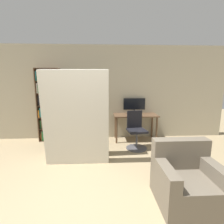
{
  "coord_description": "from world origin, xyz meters",
  "views": [
    {
      "loc": [
        0.33,
        -1.93,
        1.74
      ],
      "look_at": [
        0.53,
        1.75,
        1.05
      ],
      "focal_mm": 28.0,
      "sensor_mm": 36.0,
      "label": 1
    }
  ],
  "objects_px": {
    "monitor": "(134,105)",
    "office_chair": "(136,133)",
    "bookshelf": "(47,106)",
    "armchair": "(186,180)",
    "mattress_near": "(77,119)",
    "mattress_far": "(79,115)"
  },
  "relations": [
    {
      "from": "mattress_near",
      "to": "bookshelf",
      "type": "bearing_deg",
      "value": 124.35
    },
    {
      "from": "monitor",
      "to": "mattress_near",
      "type": "bearing_deg",
      "value": -132.88
    },
    {
      "from": "monitor",
      "to": "mattress_far",
      "type": "xyz_separation_m",
      "value": [
        -1.45,
        -1.2,
        -0.05
      ]
    },
    {
      "from": "mattress_far",
      "to": "office_chair",
      "type": "bearing_deg",
      "value": 16.51
    },
    {
      "from": "bookshelf",
      "to": "mattress_near",
      "type": "height_order",
      "value": "bookshelf"
    },
    {
      "from": "office_chair",
      "to": "mattress_near",
      "type": "relative_size",
      "value": 0.49
    },
    {
      "from": "bookshelf",
      "to": "mattress_far",
      "type": "distance_m",
      "value": 1.57
    },
    {
      "from": "mattress_near",
      "to": "mattress_far",
      "type": "relative_size",
      "value": 1.0
    },
    {
      "from": "bookshelf",
      "to": "mattress_near",
      "type": "relative_size",
      "value": 1.06
    },
    {
      "from": "monitor",
      "to": "armchair",
      "type": "relative_size",
      "value": 0.75
    },
    {
      "from": "armchair",
      "to": "mattress_far",
      "type": "bearing_deg",
      "value": 137.02
    },
    {
      "from": "monitor",
      "to": "mattress_near",
      "type": "distance_m",
      "value": 2.13
    },
    {
      "from": "armchair",
      "to": "office_chair",
      "type": "bearing_deg",
      "value": 99.78
    },
    {
      "from": "bookshelf",
      "to": "mattress_far",
      "type": "relative_size",
      "value": 1.06
    },
    {
      "from": "mattress_far",
      "to": "armchair",
      "type": "relative_size",
      "value": 2.27
    },
    {
      "from": "armchair",
      "to": "monitor",
      "type": "bearing_deg",
      "value": 95.35
    },
    {
      "from": "monitor",
      "to": "office_chair",
      "type": "distance_m",
      "value": 1.01
    },
    {
      "from": "monitor",
      "to": "bookshelf",
      "type": "distance_m",
      "value": 2.5
    },
    {
      "from": "monitor",
      "to": "bookshelf",
      "type": "xyz_separation_m",
      "value": [
        -2.5,
        -0.03,
        -0.02
      ]
    },
    {
      "from": "bookshelf",
      "to": "armchair",
      "type": "height_order",
      "value": "bookshelf"
    },
    {
      "from": "monitor",
      "to": "mattress_near",
      "type": "height_order",
      "value": "mattress_near"
    },
    {
      "from": "mattress_near",
      "to": "armchair",
      "type": "height_order",
      "value": "mattress_near"
    }
  ]
}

